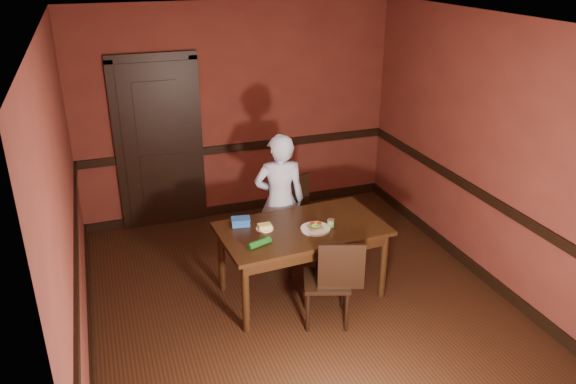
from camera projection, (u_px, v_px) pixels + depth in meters
floor at (300, 301)px, 5.61m from camera, size 4.00×4.50×0.01m
ceiling at (302, 21)px, 4.53m from camera, size 4.00×4.50×0.01m
wall_back at (238, 113)px, 7.01m from camera, size 4.00×0.02×2.70m
wall_front at (442, 319)px, 3.12m from camera, size 4.00×0.02×2.70m
wall_left at (66, 207)px, 4.46m from camera, size 0.02×4.50×2.70m
wall_right at (486, 152)px, 5.67m from camera, size 0.02×4.50×2.70m
dado_back at (239, 147)px, 7.18m from camera, size 4.00×0.03×0.10m
dado_left at (76, 256)px, 4.65m from camera, size 0.03×4.50×0.10m
dado_right at (478, 193)px, 5.85m from camera, size 0.03×4.50×0.10m
baseboard_back at (242, 207)px, 7.52m from camera, size 4.00×0.03×0.12m
baseboard_left at (90, 338)px, 4.98m from camera, size 0.03×4.50×0.12m
baseboard_right at (468, 262)px, 6.19m from camera, size 0.03×4.50×0.12m
door at (159, 142)px, 6.78m from camera, size 1.05×0.07×2.20m
dining_table at (302, 260)px, 5.61m from camera, size 1.66×1.00×0.75m
chair_far at (293, 226)px, 6.07m from camera, size 0.57×0.57×0.96m
chair_near at (327, 279)px, 5.16m from camera, size 0.53×0.53×0.89m
person at (280, 201)px, 6.02m from camera, size 0.60×0.45×1.50m
sandwich_plate at (316, 228)px, 5.40m from camera, size 0.29×0.29×0.07m
sauce_jar at (331, 223)px, 5.44m from camera, size 0.07×0.07×0.08m
cheese_saucer at (265, 227)px, 5.41m from camera, size 0.17×0.17×0.05m
food_tub at (241, 222)px, 5.48m from camera, size 0.20×0.16×0.08m
wrapped_veg at (259, 243)px, 5.09m from camera, size 0.24×0.14×0.07m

